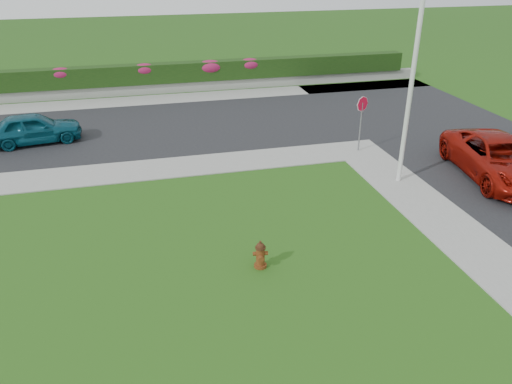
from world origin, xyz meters
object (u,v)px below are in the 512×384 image
object	(u,v)px
stop_sign	(362,111)
fire_hydrant	(260,255)
utility_pole	(410,95)
sedan_teal	(34,128)
suv_red	(499,159)

from	to	relation	value
stop_sign	fire_hydrant	bearing A→B (deg)	-131.53
fire_hydrant	stop_sign	bearing A→B (deg)	57.74
fire_hydrant	stop_sign	world-z (taller)	stop_sign
fire_hydrant	utility_pole	distance (m)	8.01
fire_hydrant	stop_sign	xyz separation A→B (m)	(6.13, 7.25, 1.36)
utility_pole	sedan_teal	bearing A→B (deg)	151.06
suv_red	sedan_teal	world-z (taller)	suv_red
utility_pole	stop_sign	bearing A→B (deg)	92.73
sedan_teal	fire_hydrant	bearing A→B (deg)	-157.09
suv_red	utility_pole	bearing A→B (deg)	179.42
suv_red	utility_pole	size ratio (longest dim) A/B	0.84
sedan_teal	stop_sign	xyz separation A→B (m)	(13.28, -4.27, 1.03)
fire_hydrant	utility_pole	bearing A→B (deg)	41.02
sedan_teal	stop_sign	bearing A→B (deg)	-116.74
fire_hydrant	suv_red	world-z (taller)	suv_red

